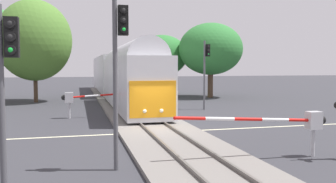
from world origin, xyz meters
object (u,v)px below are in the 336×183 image
(traffic_signal_median, at_px, (119,55))
(elm_centre_background, at_px, (162,56))
(commuter_train, at_px, (117,74))
(crossing_gate_far, at_px, (79,98))
(traffic_signal_near_left, at_px, (6,73))
(crossing_gate_near, at_px, (297,122))
(traffic_signal_far_side, at_px, (206,64))
(oak_far_right, at_px, (211,49))
(oak_behind_train, at_px, (34,40))

(traffic_signal_median, xyz_separation_m, elm_centre_background, (8.77, 30.59, 0.99))
(commuter_train, height_order, crossing_gate_far, commuter_train)
(commuter_train, distance_m, traffic_signal_near_left, 30.67)
(traffic_signal_median, distance_m, traffic_signal_near_left, 4.05)
(crossing_gate_near, distance_m, traffic_signal_far_side, 16.04)
(traffic_signal_far_side, relative_size, traffic_signal_near_left, 1.12)
(commuter_train, height_order, elm_centre_background, elm_centre_background)
(crossing_gate_near, bearing_deg, commuter_train, 98.35)
(traffic_signal_near_left, distance_m, oak_far_right, 33.73)
(traffic_signal_far_side, height_order, oak_behind_train, oak_behind_train)
(elm_centre_background, bearing_deg, oak_behind_train, -161.03)
(traffic_signal_far_side, bearing_deg, oak_far_right, 67.11)
(traffic_signal_near_left, bearing_deg, elm_centre_background, 70.35)
(crossing_gate_far, bearing_deg, elm_centre_background, 59.93)
(crossing_gate_near, height_order, crossing_gate_far, crossing_gate_near)
(crossing_gate_far, distance_m, oak_behind_train, 13.99)
(crossing_gate_near, bearing_deg, crossing_gate_far, 121.71)
(crossing_gate_near, relative_size, oak_behind_train, 0.62)
(crossing_gate_near, bearing_deg, traffic_signal_far_side, 82.50)
(crossing_gate_far, bearing_deg, oak_far_right, 42.09)
(crossing_gate_far, distance_m, traffic_signal_median, 13.51)
(commuter_train, xyz_separation_m, traffic_signal_far_side, (6.11, -11.82, 1.04))
(oak_behind_train, bearing_deg, elm_centre_background, 18.97)
(elm_centre_background, bearing_deg, traffic_signal_far_side, -89.23)
(crossing_gate_far, relative_size, traffic_signal_far_side, 1.03)
(oak_behind_train, bearing_deg, traffic_signal_median, -78.02)
(commuter_train, bearing_deg, crossing_gate_near, -81.65)
(crossing_gate_near, height_order, elm_centre_background, elm_centre_background)
(traffic_signal_near_left, height_order, elm_centre_background, elm_centre_background)
(traffic_signal_median, bearing_deg, traffic_signal_near_left, -140.01)
(crossing_gate_near, distance_m, elm_centre_background, 30.88)
(commuter_train, relative_size, crossing_gate_far, 7.17)
(traffic_signal_far_side, xyz_separation_m, oak_far_right, (4.63, 10.98, 1.78))
(traffic_signal_near_left, height_order, oak_far_right, oak_far_right)
(crossing_gate_far, bearing_deg, crossing_gate_near, -58.29)
(traffic_signal_near_left, bearing_deg, traffic_signal_median, 39.99)
(crossing_gate_near, bearing_deg, elm_centre_background, 86.50)
(crossing_gate_far, bearing_deg, traffic_signal_median, -84.42)
(crossing_gate_far, bearing_deg, traffic_signal_near_left, -96.45)
(oak_far_right, bearing_deg, crossing_gate_far, -137.91)
(commuter_train, xyz_separation_m, crossing_gate_far, (-4.14, -14.29, -1.36))
(traffic_signal_median, bearing_deg, commuter_train, 84.08)
(traffic_signal_near_left, xyz_separation_m, oak_far_right, (16.68, 29.24, 2.19))
(oak_far_right, xyz_separation_m, oak_behind_train, (-19.05, -0.96, 0.58))
(traffic_signal_far_side, bearing_deg, crossing_gate_near, -97.50)
(crossing_gate_near, distance_m, oak_far_right, 27.85)
(crossing_gate_near, bearing_deg, oak_behind_train, 115.63)
(oak_far_right, height_order, elm_centre_background, oak_far_right)
(commuter_train, distance_m, crossing_gate_near, 27.87)
(crossing_gate_far, relative_size, elm_centre_background, 0.79)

